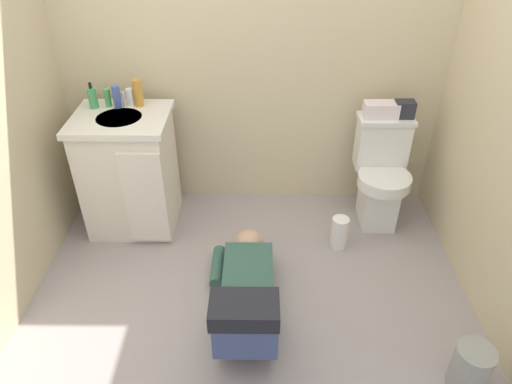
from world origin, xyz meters
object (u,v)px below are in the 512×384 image
Objects in this scene: toilet at (381,174)px; bottle_blue at (117,97)px; vanity_cabinet at (130,171)px; tissue_box at (381,110)px; toiletry_bag at (404,109)px; bottle_white at (130,97)px; paper_towel_roll at (339,233)px; trash_can at (471,367)px; bottle_amber at (138,93)px; person_plumber at (246,295)px; bottle_green at (108,98)px; faucet at (124,99)px; soap_dispenser at (93,98)px.

toilet is 5.22× the size of bottle_blue.
vanity_cabinet is 3.73× the size of tissue_box.
bottle_white is at bearing 179.84° from toiletry_bag.
toilet is at bearing 46.80° from paper_towel_roll.
toiletry_bag is at bearing 45.35° from paper_towel_roll.
trash_can reaches higher than paper_towel_roll.
bottle_amber is (-1.71, 0.01, 0.10)m from toiletry_bag.
toilet is 0.44m from tissue_box.
vanity_cabinet is 1.20m from person_plumber.
bottle_amber reaches higher than toilet.
bottle_amber reaches higher than paper_towel_roll.
toilet is 1.31m from person_plumber.
bottle_green is 1.00× the size of bottle_white.
bottle_white reaches higher than faucet.
toiletry_bag is at bearing -0.16° from bottle_white.
toilet is at bearing -3.42° from bottle_amber.
vanity_cabinet is at bearing -102.45° from bottle_white.
soap_dispenser is 0.67× the size of trash_can.
paper_towel_roll is (0.60, 0.61, -0.06)m from person_plumber.
bottle_white is at bearing 162.98° from paper_towel_roll.
tissue_box is at bearing 58.12° from paper_towel_roll.
vanity_cabinet is 1.84m from toiletry_bag.
bottle_amber reaches higher than bottle_white.
tissue_box reaches higher than person_plumber.
faucet is (-0.00, 0.15, 0.45)m from vanity_cabinet.
toiletry_bag is (0.10, 0.09, 0.44)m from toilet.
bottle_blue is 1.25× the size of bottle_white.
soap_dispenser is at bearing -179.14° from tissue_box.
bottle_amber is 2.41m from trash_can.
toiletry_bag is 1.58m from trash_can.
faucet is 0.60× the size of soap_dispenser.
person_plumber is at bearing -45.13° from soap_dispenser.
tissue_box reaches higher than trash_can.
bottle_blue is (0.06, -0.02, 0.01)m from bottle_green.
bottle_blue is at bearing 164.88° from paper_towel_roll.
faucet is 0.87× the size of bottle_green.
bottle_white is 0.06m from bottle_amber.
bottle_white is at bearing 20.05° from bottle_blue.
toiletry_bag reaches higher than vanity_cabinet.
faucet is at bearing 21.84° from bottle_blue.
trash_can is (1.84, -1.43, -0.75)m from bottle_white.
toilet is 1.74m from bottle_white.
faucet is at bearing 163.90° from paper_towel_roll.
tissue_box is at bearing 0.86° from soap_dispenser.
vanity_cabinet is at bearing -175.11° from toiletry_bag.
bottle_amber is at bearing 179.81° from tissue_box.
vanity_cabinet is at bearing -177.86° from toilet.
person_plumber is 1.56m from toiletry_bag.
bottle_white is (0.23, 0.03, -0.01)m from soap_dispenser.
toilet is 6.51× the size of bottle_white.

